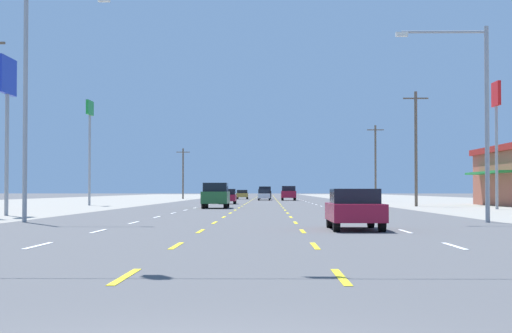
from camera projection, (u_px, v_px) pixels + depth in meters
ground_plane at (262, 206)px, 72.49m from camera, size 572.00×572.00×0.00m
lane_markings at (264, 201)px, 110.97m from camera, size 10.64×227.60×0.01m
sedan_inner_right_nearest at (354, 209)px, 29.69m from camera, size 1.80×4.50×1.46m
suv_inner_left_near at (216, 195)px, 64.91m from camera, size 1.98×4.90×1.98m
hatchback_inner_left_mid at (228, 196)px, 85.04m from camera, size 1.72×3.90×1.54m
suv_inner_right_midfar at (289, 193)px, 114.10m from camera, size 1.98×4.90×1.98m
hatchback_center_turn_far at (264, 195)px, 114.66m from camera, size 1.72×3.90×1.54m
sedan_far_left_farther at (218, 195)px, 121.27m from camera, size 1.80×4.50×1.46m
suv_center_turn_farthest at (265, 193)px, 129.72m from camera, size 1.98×4.90×1.98m
sedan_inner_left_distant_a at (242, 194)px, 131.23m from camera, size 1.80×4.50×1.46m
sedan_far_left_distant_b at (223, 194)px, 135.98m from camera, size 1.80×4.50×1.46m
pole_sign_left_row_1 at (7, 91)px, 46.38m from camera, size 0.24×2.71×8.82m
pole_sign_left_row_2 at (90, 126)px, 77.25m from camera, size 0.24×2.39×9.71m
pole_sign_right_row_2 at (496, 114)px, 61.57m from camera, size 0.24×1.83×9.42m
streetlight_left_row_0 at (33, 90)px, 36.80m from camera, size 3.82×0.26×10.19m
streetlight_right_row_0 at (477, 107)px, 36.49m from camera, size 4.06×0.26×8.61m
utility_pole_right_row_1 at (416, 147)px, 72.63m from camera, size 2.20×0.26×10.03m
utility_pole_right_row_2 at (375, 162)px, 108.80m from camera, size 2.20×0.26×9.89m
utility_pole_left_row_3 at (183, 172)px, 135.29m from camera, size 2.20×0.26×8.19m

